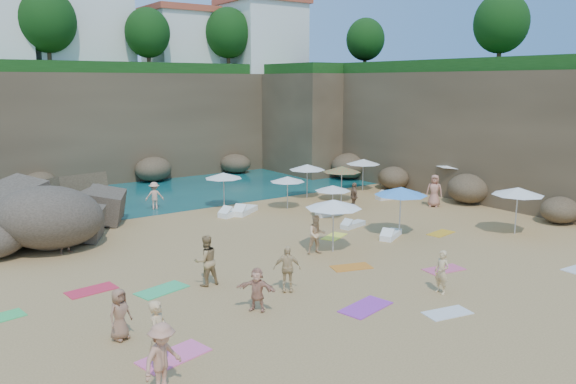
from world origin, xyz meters
TOP-DOWN VIEW (x-y plane):
  - ground at (0.00, 0.00)m, footprint 120.00×120.00m
  - seawater at (0.00, 30.00)m, footprint 120.00×120.00m
  - cliff_back at (2.00, 25.00)m, footprint 44.00×8.00m
  - cliff_right at (19.00, 8.00)m, footprint 8.00×30.00m
  - cliff_corner at (17.00, 20.00)m, footprint 10.00×12.00m
  - clifftop_buildings at (2.96, 25.79)m, footprint 28.48×9.48m
  - clifftop_trees at (4.78, 19.52)m, footprint 35.60×23.82m
  - rock_outcrop at (-7.96, 8.92)m, footprint 8.33×7.00m
  - parasol_0 at (1.96, 9.57)m, footprint 2.23×2.23m
  - parasol_1 at (4.85, 7.09)m, footprint 2.05×2.05m
  - parasol_2 at (12.34, 8.71)m, footprint 2.32×2.32m
  - parasol_3 at (7.67, 8.90)m, footprint 2.33×2.33m
  - parasol_4 at (16.40, 5.82)m, footprint 2.53×2.53m
  - parasol_6 at (8.76, 6.79)m, footprint 2.37×2.37m
  - parasol_7 at (5.48, 3.70)m, footprint 1.96×1.96m
  - parasol_8 at (15.87, 3.76)m, footprint 2.51×2.51m
  - parasol_9 at (1.62, -0.99)m, footprint 2.49×2.49m
  - parasol_10 at (5.97, -0.83)m, footprint 2.55×2.55m
  - parasol_11 at (10.84, -3.93)m, footprint 2.48×2.48m
  - lounger_0 at (2.19, 7.52)m, footprint 2.06×1.65m
  - lounger_1 at (1.43, 7.51)m, footprint 2.03×1.21m
  - lounger_2 at (5.79, 4.33)m, footprint 1.65×0.62m
  - lounger_3 at (5.19, 1.69)m, footprint 1.63×0.84m
  - lounger_4 at (11.85, 5.65)m, footprint 1.86×0.85m
  - lounger_5 at (5.36, -0.87)m, footprint 1.80×1.28m
  - towel_1 at (-8.15, -5.95)m, footprint 2.09×1.34m
  - towel_2 at (0.84, -3.11)m, footprint 1.78×1.26m
  - towel_5 at (0.33, -8.36)m, footprint 1.68×1.08m
  - towel_6 at (-1.52, -6.48)m, footprint 2.06×1.33m
  - towel_7 at (-8.54, 0.36)m, footprint 1.81×1.05m
  - towel_9 at (3.69, -5.46)m, footprint 1.74×1.06m
  - towel_10 at (7.91, -1.79)m, footprint 1.61×0.98m
  - towel_11 at (-6.45, -1.07)m, footprint 2.01×1.34m
  - towel_12 at (3.21, 0.82)m, footprint 1.67×1.30m
  - person_stand_0 at (-8.72, -6.36)m, footprint 0.81×0.81m
  - person_stand_1 at (-4.88, -1.52)m, footprint 0.93×0.73m
  - person_stand_2 at (-1.62, 11.47)m, footprint 1.14×0.76m
  - person_stand_3 at (7.82, 4.55)m, footprint 0.72×1.04m
  - person_stand_4 at (12.40, 2.51)m, footprint 0.96×1.08m
  - person_stand_5 at (-8.12, 5.65)m, footprint 1.43×0.60m
  - person_stand_6 at (1.57, -7.05)m, footprint 0.38×0.57m
  - person_lie_1 at (-2.82, -3.76)m, footprint 1.68×1.92m
  - person_lie_2 at (-8.99, -4.10)m, footprint 1.26×1.69m
  - person_lie_3 at (-4.62, -4.63)m, footprint 1.96×1.94m
  - person_lie_5 at (0.78, -0.88)m, footprint 1.35×1.88m

SIDE VIEW (x-z plane):
  - ground at x=0.00m, z-range 0.00..0.00m
  - rock_outcrop at x=-7.96m, z-range -1.45..1.45m
  - seawater at x=0.00m, z-range 0.00..0.00m
  - towel_12 at x=3.21m, z-range 0.00..0.03m
  - towel_10 at x=7.91m, z-range 0.00..0.03m
  - towel_5 at x=0.33m, z-range 0.00..0.03m
  - towel_2 at x=0.84m, z-range 0.00..0.03m
  - towel_9 at x=3.69m, z-range 0.00..0.03m
  - towel_7 at x=-8.54m, z-range 0.00..0.03m
  - towel_11 at x=-6.45m, z-range 0.00..0.03m
  - towel_6 at x=-1.52m, z-range 0.00..0.03m
  - towel_1 at x=-8.15m, z-range 0.00..0.03m
  - lounger_3 at x=5.19m, z-range 0.00..0.24m
  - lounger_2 at x=5.79m, z-range 0.00..0.25m
  - lounger_5 at x=5.36m, z-range 0.00..0.27m
  - lounger_4 at x=11.85m, z-range 0.00..0.28m
  - lounger_1 at x=1.43m, z-range 0.00..0.30m
  - lounger_0 at x=2.19m, z-range 0.00..0.31m
  - person_lie_3 at x=-4.62m, z-range 0.00..0.38m
  - person_lie_1 at x=-2.82m, z-range 0.00..0.40m
  - person_lie_2 at x=-8.99m, z-range 0.00..0.41m
  - person_lie_5 at x=0.78m, z-range 0.00..0.64m
  - person_stand_5 at x=-8.12m, z-range 0.00..1.49m
  - person_stand_6 at x=1.57m, z-range 0.00..1.57m
  - person_stand_2 at x=-1.62m, z-range 0.00..1.63m
  - person_stand_3 at x=7.82m, z-range 0.00..1.64m
  - person_stand_0 at x=-8.72m, z-range 0.00..1.90m
  - person_stand_1 at x=-4.88m, z-range 0.00..1.90m
  - person_stand_4 at x=12.40m, z-range 0.00..1.94m
  - parasol_7 at x=5.48m, z-range 0.78..2.63m
  - parasol_1 at x=4.85m, z-range 0.81..2.76m
  - parasol_0 at x=1.96m, z-range 0.88..2.99m
  - parasol_2 at x=12.34m, z-range 0.92..3.11m
  - parasol_3 at x=7.67m, z-range 0.92..3.12m
  - parasol_6 at x=8.76m, z-range 0.94..3.18m
  - parasol_11 at x=10.84m, z-range 0.98..3.32m
  - parasol_9 at x=1.62m, z-range 0.98..3.34m
  - parasol_8 at x=15.87m, z-range 0.99..3.36m
  - parasol_4 at x=16.40m, z-range 1.00..3.40m
  - parasol_10 at x=5.97m, z-range 1.01..3.41m
  - cliff_back at x=2.00m, z-range 0.00..8.00m
  - cliff_right at x=19.00m, z-range 0.00..8.00m
  - cliff_corner at x=17.00m, z-range 0.00..8.00m
  - clifftop_buildings at x=2.96m, z-range 7.74..14.74m
  - clifftop_trees at x=4.78m, z-range 9.06..13.46m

